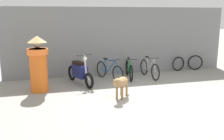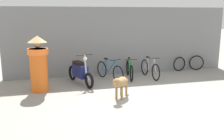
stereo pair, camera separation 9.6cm
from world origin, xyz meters
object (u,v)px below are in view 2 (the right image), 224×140
bicycle_1 (130,70)px  spare_tire_right (196,63)px  person_in_robes (38,63)px  spare_tire_left (179,64)px  stray_dog (121,83)px  bicycle_2 (150,69)px  motorcycle (80,72)px  bicycle_0 (110,71)px

bicycle_1 → spare_tire_right: bicycle_1 is taller
person_in_robes → spare_tire_left: size_ratio=2.84×
spare_tire_left → spare_tire_right: spare_tire_right is taller
bicycle_1 → stray_dog: 2.47m
bicycle_1 → stray_dog: (-1.04, -2.24, 0.13)m
bicycle_1 → bicycle_2: (0.79, -0.11, 0.01)m
motorcycle → person_in_robes: bearing=-86.8°
bicycle_2 → stray_dog: 2.81m
bicycle_0 → person_in_robes: (-2.53, -0.84, 0.56)m
bicycle_1 → bicycle_2: 0.80m
person_in_robes → spare_tire_right: person_in_robes is taller
bicycle_0 → spare_tire_right: bicycle_0 is taller
spare_tire_right → spare_tire_left: bearing=179.7°
bicycle_0 → spare_tire_left: 3.37m
bicycle_0 → spare_tire_right: (4.13, 0.70, -0.02)m
stray_dog → motorcycle: bearing=-117.7°
person_in_robes → spare_tire_right: 6.85m
bicycle_1 → person_in_robes: bearing=-64.2°
bicycle_1 → spare_tire_right: size_ratio=2.48×
bicycle_2 → stray_dog: (-1.83, -2.12, 0.12)m
bicycle_0 → bicycle_2: bicycle_2 is taller
bicycle_0 → stray_dog: (-0.24, -2.19, 0.12)m
bicycle_0 → stray_dog: size_ratio=1.59×
spare_tire_left → spare_tire_right: (0.83, -0.00, 0.01)m
bicycle_1 → bicycle_2: bearing=93.0°
bicycle_1 → spare_tire_left: size_ratio=2.59×
bicycle_0 → bicycle_1: (0.80, 0.05, -0.02)m
bicycle_2 → motorcycle: (-2.74, -0.26, 0.10)m
spare_tire_right → bicycle_2: bearing=-163.0°
stray_dog → spare_tire_left: (3.53, 2.90, -0.15)m
bicycle_1 → spare_tire_left: 2.58m
bicycle_2 → motorcycle: motorcycle is taller
bicycle_0 → spare_tire_left: size_ratio=2.59×
spare_tire_left → stray_dog: bearing=-140.6°
stray_dog → bicycle_2: bearing=175.5°
bicycle_2 → person_in_robes: 4.23m
stray_dog → bicycle_1: bearing=-168.7°
bicycle_1 → person_in_robes: person_in_robes is taller
bicycle_2 → bicycle_1: bearing=-100.5°
spare_tire_right → bicycle_0: bearing=-170.3°
person_in_robes → spare_tire_right: (6.65, 1.54, -0.58)m
spare_tire_right → person_in_robes: bearing=-167.0°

